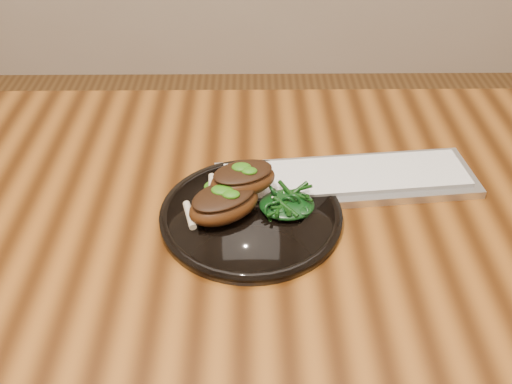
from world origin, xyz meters
TOP-DOWN VIEW (x-y plane):
  - desk at (0.00, 0.00)m, footprint 1.60×0.80m
  - plate at (0.01, -0.01)m, footprint 0.27×0.27m
  - lamb_chop_front at (-0.03, -0.02)m, footprint 0.13×0.12m
  - lamb_chop_back at (-0.00, 0.01)m, footprint 0.12×0.10m
  - herb_smear at (-0.02, 0.05)m, footprint 0.08×0.05m
  - greens_heap at (0.07, -0.01)m, footprint 0.08×0.08m
  - keyboard at (0.17, 0.07)m, footprint 0.43×0.17m

SIDE VIEW (x-z plane):
  - desk at x=0.00m, z-range 0.29..1.04m
  - plate at x=0.01m, z-range 0.75..0.77m
  - keyboard at x=0.17m, z-range 0.75..0.77m
  - herb_smear at x=-0.02m, z-range 0.77..0.77m
  - greens_heap at x=0.07m, z-range 0.76..0.80m
  - lamb_chop_front at x=-0.03m, z-range 0.77..0.82m
  - lamb_chop_back at x=0.00m, z-range 0.78..0.83m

